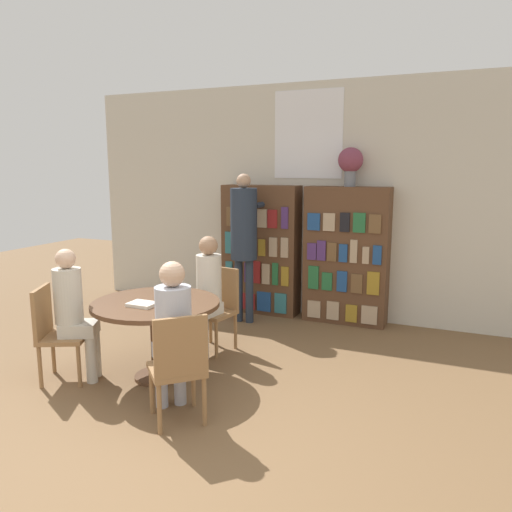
# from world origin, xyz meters

# --- Properties ---
(ground_plane) EXTENTS (16.00, 16.00, 0.00)m
(ground_plane) POSITION_xyz_m (0.00, 0.00, 0.00)
(ground_plane) COLOR brown
(wall_back) EXTENTS (6.40, 0.07, 3.00)m
(wall_back) POSITION_xyz_m (0.00, 3.67, 1.51)
(wall_back) COLOR beige
(wall_back) RESTS_ON ground_plane
(bookshelf_left) EXTENTS (1.03, 0.34, 1.71)m
(bookshelf_left) POSITION_xyz_m (-0.58, 3.47, 0.85)
(bookshelf_left) COLOR brown
(bookshelf_left) RESTS_ON ground_plane
(bookshelf_right) EXTENTS (1.03, 0.34, 1.71)m
(bookshelf_right) POSITION_xyz_m (0.58, 3.47, 0.85)
(bookshelf_right) COLOR brown
(bookshelf_right) RESTS_ON ground_plane
(flower_vase) EXTENTS (0.30, 0.30, 0.47)m
(flower_vase) POSITION_xyz_m (0.59, 3.48, 2.00)
(flower_vase) COLOR slate
(flower_vase) RESTS_ON bookshelf_right
(reading_table) EXTENTS (1.17, 1.17, 0.73)m
(reading_table) POSITION_xyz_m (-0.61, 1.08, 0.61)
(reading_table) COLOR brown
(reading_table) RESTS_ON ground_plane
(chair_near_camera) EXTENTS (0.54, 0.54, 0.88)m
(chair_near_camera) POSITION_xyz_m (-1.43, 0.67, 0.49)
(chair_near_camera) COLOR olive
(chair_near_camera) RESTS_ON ground_plane
(chair_left_side) EXTENTS (0.46, 0.46, 0.88)m
(chair_left_side) POSITION_xyz_m (-0.46, 1.99, 0.49)
(chair_left_side) COLOR olive
(chair_left_side) RESTS_ON ground_plane
(chair_far_side) EXTENTS (0.57, 0.57, 0.88)m
(chair_far_side) POSITION_xyz_m (0.04, 0.43, 0.49)
(chair_far_side) COLOR olive
(chair_far_side) RESTS_ON ground_plane
(seated_reader_left) EXTENTS (0.31, 0.39, 1.25)m
(seated_reader_left) POSITION_xyz_m (-0.49, 1.82, 0.71)
(seated_reader_left) COLOR beige
(seated_reader_left) RESTS_ON ground_plane
(seated_reader_right) EXTENTS (0.42, 0.42, 1.25)m
(seated_reader_right) POSITION_xyz_m (-0.08, 0.56, 0.71)
(seated_reader_right) COLOR #B2B7C6
(seated_reader_right) RESTS_ON ground_plane
(seated_reader_back) EXTENTS (0.40, 0.37, 1.23)m
(seated_reader_back) POSITION_xyz_m (-1.27, 0.75, 0.69)
(seated_reader_back) COLOR beige
(seated_reader_back) RESTS_ON ground_plane
(librarian_standing) EXTENTS (0.33, 0.60, 1.87)m
(librarian_standing) POSITION_xyz_m (-0.59, 2.97, 1.16)
(librarian_standing) COLOR #232D3D
(librarian_standing) RESTS_ON ground_plane
(open_book_on_table) EXTENTS (0.24, 0.18, 0.03)m
(open_book_on_table) POSITION_xyz_m (-0.64, 0.92, 0.75)
(open_book_on_table) COLOR silver
(open_book_on_table) RESTS_ON reading_table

